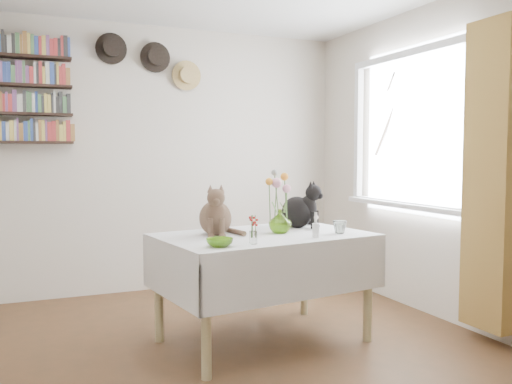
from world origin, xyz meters
name	(u,v)px	position (x,y,z in m)	size (l,w,h in m)	color
room	(219,163)	(0.00, 0.00, 1.25)	(4.08, 4.58, 2.58)	brown
window	(409,143)	(1.97, 0.80, 1.40)	(0.12, 1.52, 1.32)	white
curtain	(490,176)	(1.90, -0.12, 1.15)	(0.12, 0.38, 2.10)	brown
dining_table	(264,261)	(0.50, 0.50, 0.57)	(1.51, 1.09, 0.75)	white
tabby_cat	(215,209)	(0.18, 0.60, 0.93)	(0.24, 0.30, 0.35)	brown
black_cat	(297,204)	(0.87, 0.72, 0.93)	(0.24, 0.30, 0.36)	black
flower_vase	(280,221)	(0.62, 0.50, 0.83)	(0.16, 0.16, 0.17)	#9BD43C
green_bowl	(220,242)	(0.05, 0.14, 0.78)	(0.16, 0.16, 0.05)	#9BD43C
drinking_glass	(340,227)	(0.99, 0.32, 0.80)	(0.10, 0.10, 0.09)	white
candlestick	(316,229)	(0.75, 0.23, 0.81)	(0.05, 0.05, 0.17)	white
berry_jar	(253,230)	(0.27, 0.15, 0.84)	(0.05, 0.05, 0.20)	white
porcelain_figurine	(316,223)	(0.94, 0.56, 0.80)	(0.06, 0.06, 0.11)	white
flower_bouquet	(279,184)	(0.62, 0.51, 1.09)	(0.17, 0.12, 0.39)	#4C7233
bookshelf_unit	(9,89)	(-1.10, 2.16, 1.84)	(1.00, 0.16, 0.91)	black
wall_hats	(152,60)	(0.12, 2.19, 2.17)	(0.98, 0.09, 0.48)	black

